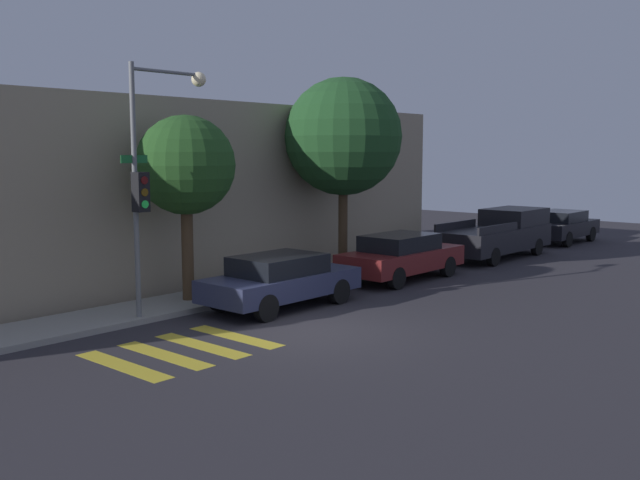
# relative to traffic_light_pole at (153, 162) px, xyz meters

# --- Properties ---
(ground_plane) EXTENTS (60.00, 60.00, 0.00)m
(ground_plane) POSITION_rel_traffic_light_pole_xyz_m (1.56, -3.37, -3.73)
(ground_plane) COLOR #2D2B30
(sidewalk) EXTENTS (26.00, 1.93, 0.14)m
(sidewalk) POSITION_rel_traffic_light_pole_xyz_m (1.56, 0.79, -3.66)
(sidewalk) COLOR gray
(sidewalk) RESTS_ON ground
(building_row) EXTENTS (26.00, 6.00, 5.45)m
(building_row) POSITION_rel_traffic_light_pole_xyz_m (1.56, 5.16, -1.00)
(building_row) COLOR gray
(building_row) RESTS_ON ground
(crosswalk) EXTENTS (3.25, 2.60, 0.00)m
(crosswalk) POSITION_rel_traffic_light_pole_xyz_m (-1.23, -2.57, -3.73)
(crosswalk) COLOR gold
(crosswalk) RESTS_ON ground
(traffic_light_pole) EXTENTS (2.44, 0.56, 5.96)m
(traffic_light_pole) POSITION_rel_traffic_light_pole_xyz_m (0.00, 0.00, 0.00)
(traffic_light_pole) COLOR slate
(traffic_light_pole) RESTS_ON ground
(sedan_near_corner) EXTENTS (4.30, 1.84, 1.36)m
(sedan_near_corner) POSITION_rel_traffic_light_pole_xyz_m (2.88, -1.27, -3.00)
(sedan_near_corner) COLOR #2D3351
(sedan_near_corner) RESTS_ON ground
(sedan_middle) EXTENTS (4.53, 1.83, 1.43)m
(sedan_middle) POSITION_rel_traffic_light_pole_xyz_m (8.22, -1.27, -2.97)
(sedan_middle) COLOR maroon
(sedan_middle) RESTS_ON ground
(pickup_truck) EXTENTS (5.63, 1.97, 1.78)m
(pickup_truck) POSITION_rel_traffic_light_pole_xyz_m (14.64, -1.27, -2.83)
(pickup_truck) COLOR black
(pickup_truck) RESTS_ON ground
(sedan_far_end) EXTENTS (4.22, 1.82, 1.40)m
(sedan_far_end) POSITION_rel_traffic_light_pole_xyz_m (20.42, -1.27, -2.98)
(sedan_far_end) COLOR black
(sedan_far_end) RESTS_ON ground
(tree_near_corner) EXTENTS (2.54, 2.54, 4.89)m
(tree_near_corner) POSITION_rel_traffic_light_pole_xyz_m (1.55, 0.77, -0.14)
(tree_near_corner) COLOR #4C3823
(tree_near_corner) RESTS_ON ground
(tree_midblock) EXTENTS (3.75, 3.75, 6.31)m
(tree_midblock) POSITION_rel_traffic_light_pole_xyz_m (7.85, 0.77, 0.70)
(tree_midblock) COLOR #4C3823
(tree_midblock) RESTS_ON ground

